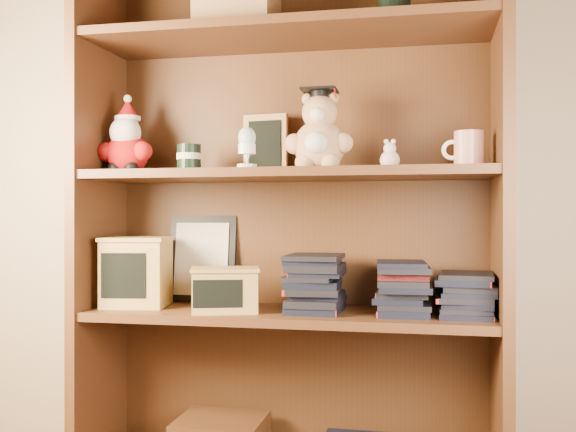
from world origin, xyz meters
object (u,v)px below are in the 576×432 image
Objects in this scene: bookcase at (291,230)px; treats_box at (137,271)px; grad_teddy_bear at (319,138)px; teacher_mug at (468,150)px.

bookcase reaches higher than treats_box.
bookcase is 7.36× the size of treats_box.
grad_teddy_bear is 2.10× the size of teacher_mug.
bookcase reaches higher than grad_teddy_bear.
treats_box is (-0.46, -0.05, -0.12)m from bookcase.
treats_box is at bearing -179.95° from teacher_mug.
bookcase is 0.28m from grad_teddy_bear.
grad_teddy_bear is 0.67m from treats_box.
grad_teddy_bear reaches higher than teacher_mug.
teacher_mug is at bearing -5.78° from bookcase.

